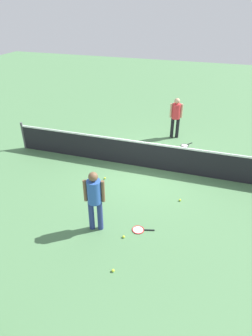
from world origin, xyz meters
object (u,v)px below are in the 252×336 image
at_px(player_near_side, 94,197).
at_px(player_far_side, 176,115).
at_px(tennis_ball_baseline, 124,237).
at_px(tennis_ball_midcourt, 113,271).
at_px(tennis_ball_stray_left, 105,178).
at_px(tennis_racket_near_player, 139,230).
at_px(tennis_ball_near_player, 180,200).
at_px(tennis_racket_far_player, 185,145).

distance_m(player_near_side, player_far_side, 6.32).
height_order(player_near_side, tennis_ball_baseline, player_near_side).
distance_m(tennis_ball_midcourt, tennis_ball_stray_left, 3.76).
height_order(tennis_racket_near_player, tennis_ball_near_player, tennis_ball_near_player).
distance_m(tennis_racket_far_player, tennis_ball_near_player, 3.77).
relative_size(tennis_ball_midcourt, tennis_ball_baseline, 1.00).
relative_size(tennis_racket_far_player, tennis_ball_stray_left, 8.65).
height_order(tennis_racket_far_player, tennis_ball_near_player, tennis_ball_near_player).
bearing_deg(tennis_ball_baseline, tennis_ball_near_player, 60.29).
distance_m(tennis_ball_near_player, tennis_ball_baseline, 2.23).
bearing_deg(player_near_side, tennis_ball_stray_left, 106.31).
bearing_deg(tennis_racket_near_player, tennis_ball_near_player, 62.51).
bearing_deg(tennis_racket_far_player, player_far_side, 130.57).
height_order(player_near_side, tennis_ball_near_player, player_near_side).
height_order(tennis_ball_midcourt, tennis_ball_baseline, same).
height_order(player_far_side, tennis_ball_midcourt, player_far_side).
bearing_deg(player_far_side, tennis_ball_baseline, -91.49).
distance_m(player_near_side, tennis_ball_midcourt, 1.76).
bearing_deg(player_far_side, player_near_side, -98.60).
relative_size(player_near_side, tennis_ball_stray_left, 25.76).
xyz_separation_m(player_near_side, tennis_ball_baseline, (0.78, -0.12, -0.98)).
distance_m(tennis_ball_midcourt, tennis_ball_baseline, 1.06).
bearing_deg(tennis_ball_baseline, tennis_racket_far_player, 82.59).
relative_size(player_near_side, tennis_ball_near_player, 25.76).
distance_m(tennis_racket_near_player, tennis_racket_far_player, 5.33).
xyz_separation_m(tennis_racket_far_player, tennis_ball_near_player, (0.37, -3.75, 0.02)).
distance_m(player_far_side, tennis_ball_near_player, 4.63).
height_order(tennis_racket_near_player, tennis_ball_baseline, tennis_ball_baseline).
bearing_deg(tennis_racket_near_player, player_near_side, -166.07).
relative_size(player_far_side, tennis_ball_stray_left, 25.76).
relative_size(player_near_side, tennis_racket_near_player, 2.80).
bearing_deg(tennis_racket_far_player, tennis_ball_stray_left, -123.35).
distance_m(player_near_side, tennis_racket_far_player, 5.87).
xyz_separation_m(player_far_side, tennis_ball_midcourt, (-0.06, -7.42, -0.98)).
bearing_deg(player_far_side, tennis_ball_midcourt, -90.48).
xyz_separation_m(tennis_racket_near_player, tennis_racket_far_player, (0.44, 5.31, 0.00)).
xyz_separation_m(tennis_ball_near_player, tennis_ball_baseline, (-1.11, -1.94, 0.00)).
distance_m(player_far_side, tennis_ball_stray_left, 4.41).
xyz_separation_m(player_near_side, tennis_racket_far_player, (1.52, 5.58, -1.00)).
height_order(tennis_racket_near_player, tennis_ball_stray_left, tennis_ball_stray_left).
relative_size(player_near_side, tennis_ball_midcourt, 25.76).
height_order(player_near_side, tennis_racket_near_player, player_near_side).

